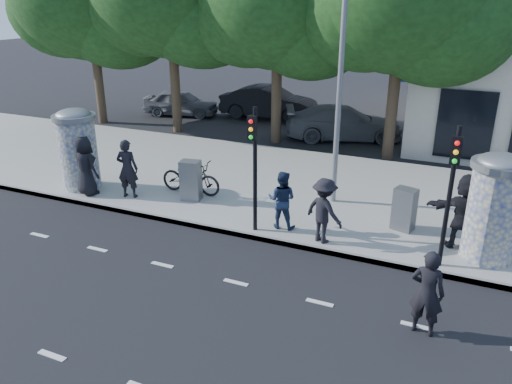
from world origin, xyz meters
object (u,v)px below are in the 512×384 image
at_px(ped_c, 282,200).
at_px(ped_f, 465,212).
at_px(bicycle, 191,177).
at_px(car_right, 343,123).
at_px(traffic_pole_near, 254,158).
at_px(ped_b, 127,169).
at_px(street_lamp, 342,47).
at_px(car_mid, 269,102).
at_px(ped_a, 86,166).
at_px(ped_d, 324,211).
at_px(traffic_pole_far, 451,184).
at_px(ad_column_right, 495,205).
at_px(cabinet_left, 191,180).
at_px(man_road, 427,293).
at_px(ad_column_left, 78,147).
at_px(car_left, 181,103).
at_px(cabinet_right, 404,209).

xyz_separation_m(ped_c, ped_f, (4.58, 0.75, 0.16)).
height_order(bicycle, car_right, car_right).
distance_m(traffic_pole_near, ped_b, 4.81).
xyz_separation_m(ped_f, car_right, (-5.47, 9.35, -0.37)).
distance_m(street_lamp, car_mid, 12.69).
xyz_separation_m(ped_a, ped_d, (7.88, -0.15, -0.09)).
bearing_deg(bicycle, traffic_pole_far, -103.32).
bearing_deg(ad_column_right, ped_c, -175.48).
bearing_deg(cabinet_left, ped_f, -10.20).
xyz_separation_m(ped_a, man_road, (10.70, -2.82, -0.22)).
height_order(ped_d, cabinet_left, ped_d).
height_order(ped_b, car_mid, ped_b).
height_order(ad_column_left, ad_column_right, same).
relative_size(ped_b, ped_f, 0.96).
xyz_separation_m(traffic_pole_near, street_lamp, (1.40, 2.84, 2.56)).
relative_size(ad_column_left, ped_b, 1.41).
bearing_deg(traffic_pole_far, bicycle, 167.68).
relative_size(bicycle, car_left, 0.51).
bearing_deg(ped_c, car_left, -53.44).
relative_size(ped_d, car_left, 0.43).
xyz_separation_m(ad_column_right, ped_f, (-0.62, 0.34, -0.41)).
relative_size(ped_b, man_road, 1.06).
height_order(man_road, cabinet_left, man_road).
bearing_deg(man_road, street_lamp, -52.56).
bearing_deg(ped_b, car_mid, -100.33).
relative_size(ped_f, car_left, 0.49).
bearing_deg(ped_c, ad_column_right, 178.99).
xyz_separation_m(traffic_pole_far, ped_f, (0.38, 1.25, -1.10)).
height_order(ped_f, bicycle, ped_f).
bearing_deg(cabinet_left, ad_column_right, -12.49).
relative_size(traffic_pole_near, car_right, 0.65).
distance_m(ped_b, ped_d, 6.54).
relative_size(cabinet_right, car_left, 0.30).
height_order(traffic_pole_far, ped_f, traffic_pole_far).
xyz_separation_m(ped_d, car_left, (-11.48, 11.63, -0.33)).
bearing_deg(man_road, ped_c, -30.57).
relative_size(ped_b, bicycle, 0.91).
bearing_deg(car_mid, car_right, -121.12).
height_order(ped_a, ped_d, ped_a).
bearing_deg(ped_f, cabinet_left, -12.71).
xyz_separation_m(ped_d, cabinet_left, (-4.59, 1.09, -0.23)).
height_order(ped_a, cabinet_left, ped_a).
xyz_separation_m(ad_column_left, car_right, (6.32, 9.89, -0.78)).
bearing_deg(ped_b, ped_c, 166.52).
distance_m(ad_column_right, ped_f, 0.81).
bearing_deg(ped_a, ad_column_left, -20.40).
bearing_deg(ped_b, car_right, -125.45).
bearing_deg(cabinet_right, ad_column_left, -158.23).
height_order(traffic_pole_near, cabinet_left, traffic_pole_near).
bearing_deg(ad_column_left, ad_column_right, 0.92).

